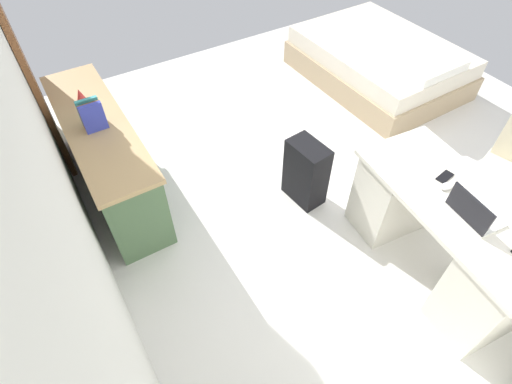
{
  "coord_description": "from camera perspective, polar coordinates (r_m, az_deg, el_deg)",
  "views": [
    {
      "loc": [
        -1.98,
        2.1,
        2.74
      ],
      "look_at": [
        -0.32,
        1.09,
        0.6
      ],
      "focal_mm": 28.18,
      "sensor_mm": 36.0,
      "label": 1
    }
  ],
  "objects": [
    {
      "name": "laptop",
      "position": [
        2.85,
        28.45,
        -2.52
      ],
      "size": [
        0.33,
        0.25,
        0.21
      ],
      "color": "silver",
      "rests_on": "desk"
    },
    {
      "name": "book_row",
      "position": [
        3.38,
        -22.25,
        10.09
      ],
      "size": [
        0.15,
        0.17,
        0.24
      ],
      "color": "#3540B3",
      "rests_on": "credenza"
    },
    {
      "name": "cell_phone_by_mouse",
      "position": [
        3.07,
        25.23,
        1.97
      ],
      "size": [
        0.09,
        0.15,
        0.01
      ],
      "primitive_type": "cube",
      "rotation": [
        0.0,
        0.0,
        0.17
      ],
      "color": "black",
      "rests_on": "desk"
    },
    {
      "name": "desk",
      "position": [
        3.2,
        24.82,
        -5.48
      ],
      "size": [
        1.5,
        0.81,
        0.76
      ],
      "color": "silver",
      "rests_on": "ground_plane"
    },
    {
      "name": "wall_back",
      "position": [
        2.39,
        -29.34,
        7.39
      ],
      "size": [
        4.44,
        0.1,
        2.84
      ],
      "primitive_type": "cube",
      "color": "silver",
      "rests_on": "ground_plane"
    },
    {
      "name": "office_chair",
      "position": [
        3.82,
        32.11,
        1.6
      ],
      "size": [
        0.57,
        0.57,
        0.94
      ],
      "color": "black",
      "rests_on": "ground_plane"
    },
    {
      "name": "computer_mouse",
      "position": [
        2.99,
        25.42,
        0.74
      ],
      "size": [
        0.07,
        0.11,
        0.03
      ],
      "primitive_type": "ellipsoid",
      "rotation": [
        0.0,
        0.0,
        -0.11
      ],
      "color": "white",
      "rests_on": "desk"
    },
    {
      "name": "ground_plane",
      "position": [
        3.98,
        11.04,
        3.11
      ],
      "size": [
        5.5,
        5.5,
        0.0
      ],
      "primitive_type": "plane",
      "color": "silver"
    },
    {
      "name": "suitcase_black",
      "position": [
        3.48,
        7.09,
        2.76
      ],
      "size": [
        0.38,
        0.25,
        0.6
      ],
      "primitive_type": "cube",
      "rotation": [
        0.0,
        0.0,
        0.1
      ],
      "color": "black",
      "rests_on": "ground_plane"
    },
    {
      "name": "door_wooden",
      "position": [
        4.04,
        -30.35,
        16.16
      ],
      "size": [
        0.88,
        0.05,
        2.04
      ],
      "primitive_type": "cube",
      "color": "brown",
      "rests_on": "ground_plane"
    },
    {
      "name": "bed",
      "position": [
        5.25,
        17.06,
        17.22
      ],
      "size": [
        1.92,
        1.43,
        0.58
      ],
      "color": "tan",
      "rests_on": "ground_plane"
    },
    {
      "name": "credenza",
      "position": [
        3.72,
        -20.41,
        4.77
      ],
      "size": [
        1.8,
        0.48,
        0.75
      ],
      "color": "#4C6B47",
      "rests_on": "ground_plane"
    },
    {
      "name": "figurine_small",
      "position": [
        3.75,
        -23.69,
        12.52
      ],
      "size": [
        0.08,
        0.08,
        0.11
      ],
      "primitive_type": "cone",
      "color": "red",
      "rests_on": "credenza"
    }
  ]
}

